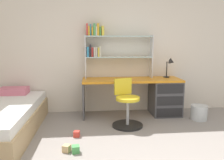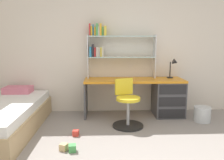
{
  "view_description": "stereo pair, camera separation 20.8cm",
  "coord_description": "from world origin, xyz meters",
  "px_view_note": "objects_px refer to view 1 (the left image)",
  "views": [
    {
      "loc": [
        -0.55,
        -1.94,
        1.41
      ],
      "look_at": [
        -0.22,
        1.6,
        0.82
      ],
      "focal_mm": 36.34,
      "sensor_mm": 36.0,
      "label": 1
    },
    {
      "loc": [
        -0.34,
        -1.95,
        1.41
      ],
      "look_at": [
        -0.22,
        1.6,
        0.82
      ],
      "focal_mm": 36.34,
      "sensor_mm": 36.0,
      "label": 2
    }
  ],
  "objects_px": {
    "bookshelf_hutch": "(108,46)",
    "toy_block_green_1": "(76,149)",
    "desk_lamp": "(171,65)",
    "swivel_chair": "(127,108)",
    "desk": "(156,95)",
    "waste_bin": "(199,113)",
    "toy_block_red_0": "(77,134)",
    "toy_block_natural_3": "(67,148)"
  },
  "relations": [
    {
      "from": "toy_block_green_1",
      "to": "desk_lamp",
      "type": "bearing_deg",
      "value": 41.15
    },
    {
      "from": "desk_lamp",
      "to": "swivel_chair",
      "type": "distance_m",
      "value": 1.34
    },
    {
      "from": "desk_lamp",
      "to": "waste_bin",
      "type": "height_order",
      "value": "desk_lamp"
    },
    {
      "from": "desk",
      "to": "toy_block_natural_3",
      "type": "bearing_deg",
      "value": -138.43
    },
    {
      "from": "bookshelf_hutch",
      "to": "waste_bin",
      "type": "height_order",
      "value": "bookshelf_hutch"
    },
    {
      "from": "waste_bin",
      "to": "toy_block_natural_3",
      "type": "xyz_separation_m",
      "value": [
        -2.3,
        -1.03,
        -0.09
      ]
    },
    {
      "from": "desk",
      "to": "toy_block_natural_3",
      "type": "relative_size",
      "value": 20.74
    },
    {
      "from": "toy_block_red_0",
      "to": "toy_block_natural_3",
      "type": "height_order",
      "value": "toy_block_natural_3"
    },
    {
      "from": "desk_lamp",
      "to": "waste_bin",
      "type": "distance_m",
      "value": 1.05
    },
    {
      "from": "desk",
      "to": "waste_bin",
      "type": "height_order",
      "value": "desk"
    },
    {
      "from": "desk",
      "to": "desk_lamp",
      "type": "relative_size",
      "value": 4.92
    },
    {
      "from": "desk",
      "to": "desk_lamp",
      "type": "bearing_deg",
      "value": 17.15
    },
    {
      "from": "desk",
      "to": "toy_block_natural_3",
      "type": "xyz_separation_m",
      "value": [
        -1.6,
        -1.42,
        -0.35
      ]
    },
    {
      "from": "desk_lamp",
      "to": "toy_block_natural_3",
      "type": "relative_size",
      "value": 4.22
    },
    {
      "from": "bookshelf_hutch",
      "to": "swivel_chair",
      "type": "relative_size",
      "value": 1.65
    },
    {
      "from": "waste_bin",
      "to": "desk",
      "type": "bearing_deg",
      "value": 150.8
    },
    {
      "from": "waste_bin",
      "to": "toy_block_green_1",
      "type": "relative_size",
      "value": 3.13
    },
    {
      "from": "waste_bin",
      "to": "toy_block_red_0",
      "type": "xyz_separation_m",
      "value": [
        -2.2,
        -0.57,
        -0.09
      ]
    },
    {
      "from": "swivel_chair",
      "to": "toy_block_natural_3",
      "type": "xyz_separation_m",
      "value": [
        -0.93,
        -0.86,
        -0.27
      ]
    },
    {
      "from": "desk",
      "to": "desk_lamp",
      "type": "xyz_separation_m",
      "value": [
        0.29,
        0.09,
        0.57
      ]
    },
    {
      "from": "toy_block_red_0",
      "to": "bookshelf_hutch",
      "type": "bearing_deg",
      "value": 63.69
    },
    {
      "from": "waste_bin",
      "to": "toy_block_red_0",
      "type": "relative_size",
      "value": 3.36
    },
    {
      "from": "waste_bin",
      "to": "toy_block_red_0",
      "type": "height_order",
      "value": "waste_bin"
    },
    {
      "from": "swivel_chair",
      "to": "toy_block_red_0",
      "type": "height_order",
      "value": "swivel_chair"
    },
    {
      "from": "toy_block_natural_3",
      "to": "toy_block_green_1",
      "type": "bearing_deg",
      "value": -18.76
    },
    {
      "from": "desk",
      "to": "desk_lamp",
      "type": "distance_m",
      "value": 0.65
    },
    {
      "from": "toy_block_red_0",
      "to": "toy_block_green_1",
      "type": "relative_size",
      "value": 0.93
    },
    {
      "from": "toy_block_natural_3",
      "to": "swivel_chair",
      "type": "bearing_deg",
      "value": 42.76
    },
    {
      "from": "toy_block_red_0",
      "to": "desk_lamp",
      "type": "bearing_deg",
      "value": 30.23
    },
    {
      "from": "toy_block_green_1",
      "to": "toy_block_natural_3",
      "type": "relative_size",
      "value": 1.04
    },
    {
      "from": "desk",
      "to": "waste_bin",
      "type": "relative_size",
      "value": 6.37
    },
    {
      "from": "bookshelf_hutch",
      "to": "desk_lamp",
      "type": "height_order",
      "value": "bookshelf_hutch"
    },
    {
      "from": "desk_lamp",
      "to": "toy_block_red_0",
      "type": "height_order",
      "value": "desk_lamp"
    },
    {
      "from": "toy_block_green_1",
      "to": "swivel_chair",
      "type": "bearing_deg",
      "value": 48.0
    },
    {
      "from": "bookshelf_hutch",
      "to": "toy_block_green_1",
      "type": "height_order",
      "value": "bookshelf_hutch"
    },
    {
      "from": "toy_block_red_0",
      "to": "toy_block_green_1",
      "type": "distance_m",
      "value": 0.51
    },
    {
      "from": "desk_lamp",
      "to": "waste_bin",
      "type": "xyz_separation_m",
      "value": [
        0.41,
        -0.48,
        -0.84
      ]
    },
    {
      "from": "desk_lamp",
      "to": "swivel_chair",
      "type": "relative_size",
      "value": 0.48
    },
    {
      "from": "desk_lamp",
      "to": "toy_block_green_1",
      "type": "relative_size",
      "value": 4.05
    },
    {
      "from": "desk",
      "to": "waste_bin",
      "type": "bearing_deg",
      "value": -29.2
    },
    {
      "from": "waste_bin",
      "to": "toy_block_green_1",
      "type": "height_order",
      "value": "waste_bin"
    },
    {
      "from": "bookshelf_hutch",
      "to": "swivel_chair",
      "type": "bearing_deg",
      "value": -70.18
    }
  ]
}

